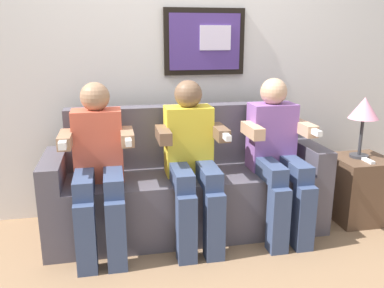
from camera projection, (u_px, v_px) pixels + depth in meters
name	position (u px, v px, depth m)	size (l,w,h in m)	color
ground_plane	(196.00, 249.00, 2.71)	(5.69, 5.69, 0.00)	#8C6B4C
back_wall_assembly	(177.00, 48.00, 3.09)	(4.37, 0.10, 2.60)	silver
couch	(187.00, 189.00, 2.93)	(1.97, 0.58, 0.90)	#514C56
person_on_left	(98.00, 163.00, 2.58)	(0.46, 0.56, 1.11)	#D8593F
person_in_middle	(192.00, 157.00, 2.70)	(0.46, 0.56, 1.11)	yellow
person_on_right	(277.00, 152.00, 2.82)	(0.46, 0.56, 1.11)	#8C59A5
side_table_right	(359.00, 189.00, 3.11)	(0.40, 0.40, 0.50)	brown
table_lamp	(364.00, 111.00, 2.96)	(0.22, 0.22, 0.46)	#333338
spare_remote_on_table	(368.00, 160.00, 2.94)	(0.04, 0.13, 0.02)	white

